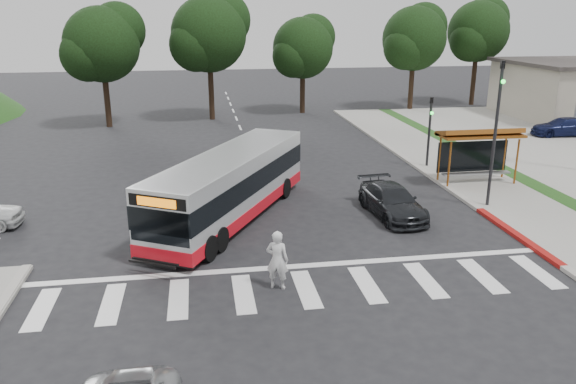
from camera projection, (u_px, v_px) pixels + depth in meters
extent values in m
plane|color=black|center=(283.00, 232.00, 22.57)|extent=(140.00, 140.00, 0.00)
cube|color=gray|center=(453.00, 168.00, 31.74)|extent=(4.00, 40.00, 0.12)
cube|color=#9E9991|center=(420.00, 169.00, 31.44)|extent=(0.30, 40.00, 0.15)
cube|color=maroon|center=(517.00, 235.00, 22.03)|extent=(0.32, 6.00, 0.15)
cube|color=silver|center=(306.00, 289.00, 17.86)|extent=(18.00, 2.60, 0.01)
cylinder|color=brown|center=(449.00, 165.00, 27.69)|extent=(0.10, 0.10, 2.30)
cylinder|color=brown|center=(517.00, 162.00, 28.23)|extent=(0.10, 0.10, 2.30)
cylinder|color=brown|center=(439.00, 159.00, 28.82)|extent=(0.10, 0.10, 2.30)
cylinder|color=brown|center=(504.00, 156.00, 29.36)|extent=(0.10, 0.10, 2.30)
cube|color=brown|center=(480.00, 135.00, 28.13)|extent=(4.20, 1.60, 0.12)
cube|color=brown|center=(480.00, 132.00, 28.13)|extent=(4.20, 1.32, 0.51)
cube|color=black|center=(472.00, 156.00, 29.07)|extent=(3.80, 0.06, 1.60)
cube|color=gray|center=(476.00, 173.00, 28.73)|extent=(3.60, 0.40, 0.08)
cylinder|color=black|center=(495.00, 137.00, 24.45)|extent=(0.14, 0.14, 6.50)
imported|color=black|center=(502.00, 73.00, 23.62)|extent=(0.16, 0.20, 1.00)
sphere|color=#19E533|center=(503.00, 82.00, 23.55)|extent=(0.18, 0.18, 0.18)
cylinder|color=black|center=(429.00, 133.00, 31.41)|extent=(0.14, 0.14, 4.00)
imported|color=black|center=(431.00, 106.00, 30.96)|extent=(0.16, 0.20, 1.00)
sphere|color=#19E533|center=(432.00, 113.00, 30.90)|extent=(0.18, 0.18, 0.18)
cylinder|color=black|center=(411.00, 84.00, 50.64)|extent=(0.44, 0.44, 4.40)
sphere|color=black|center=(414.00, 39.00, 49.43)|extent=(5.60, 5.60, 5.60)
sphere|color=black|center=(423.00, 26.00, 50.08)|extent=(4.20, 4.20, 4.20)
sphere|color=black|center=(406.00, 47.00, 48.83)|extent=(3.92, 3.92, 3.92)
cylinder|color=black|center=(474.00, 79.00, 53.54)|extent=(0.44, 0.44, 4.84)
sphere|color=black|center=(478.00, 31.00, 52.21)|extent=(5.60, 5.60, 5.60)
sphere|color=black|center=(486.00, 19.00, 52.84)|extent=(4.20, 4.20, 4.20)
sphere|color=black|center=(471.00, 40.00, 51.64)|extent=(3.92, 3.92, 3.92)
cylinder|color=black|center=(211.00, 90.00, 46.00)|extent=(0.44, 0.44, 4.84)
sphere|color=black|center=(209.00, 34.00, 44.67)|extent=(6.00, 6.00, 6.00)
sphere|color=black|center=(223.00, 20.00, 45.36)|extent=(4.50, 4.50, 4.50)
sphere|color=black|center=(196.00, 45.00, 44.04)|extent=(4.20, 4.20, 4.20)
cylinder|color=black|center=(302.00, 90.00, 49.22)|extent=(0.44, 0.44, 3.96)
sphere|color=black|center=(303.00, 48.00, 48.13)|extent=(5.20, 5.20, 5.20)
sphere|color=black|center=(313.00, 37.00, 48.75)|extent=(3.90, 3.90, 3.90)
sphere|color=black|center=(294.00, 56.00, 47.58)|extent=(3.64, 3.64, 3.64)
cylinder|color=black|center=(107.00, 98.00, 42.98)|extent=(0.44, 0.44, 4.40)
sphere|color=black|center=(102.00, 44.00, 41.76)|extent=(5.60, 5.60, 5.60)
sphere|color=black|center=(117.00, 30.00, 42.42)|extent=(4.20, 4.20, 4.20)
sphere|color=black|center=(87.00, 55.00, 41.17)|extent=(3.92, 3.92, 3.92)
imported|color=silver|center=(277.00, 260.00, 17.65)|extent=(0.83, 0.69, 1.95)
imported|color=black|center=(392.00, 201.00, 24.21)|extent=(2.20, 4.63, 1.30)
imported|color=#12183F|center=(563.00, 127.00, 39.74)|extent=(4.51, 2.18, 1.27)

